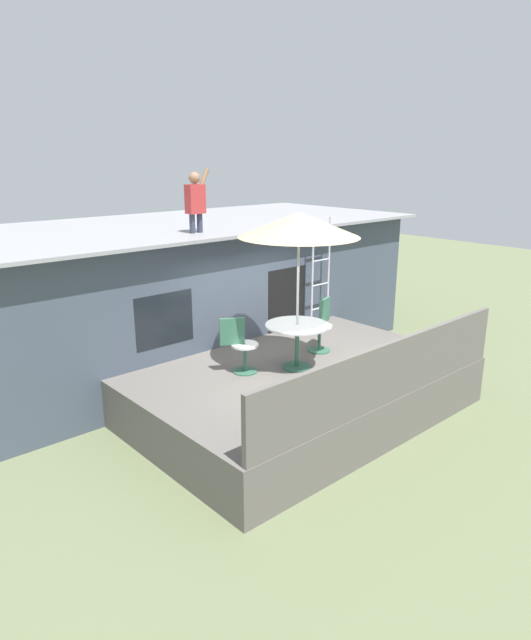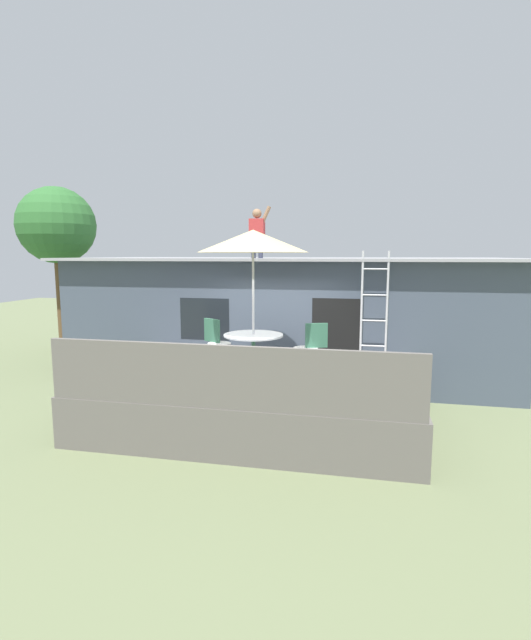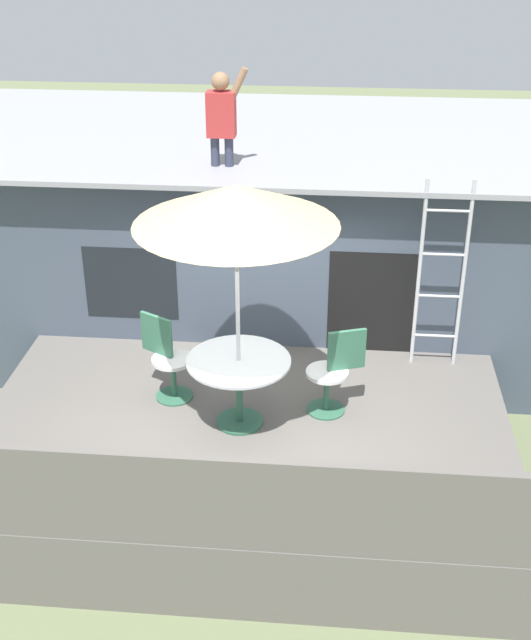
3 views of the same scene
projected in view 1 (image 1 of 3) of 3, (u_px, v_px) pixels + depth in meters
The scene contains 10 objects.
ground_plane at pixel (296, 410), 9.40m from camera, with size 40.00×40.00×0.00m, color #66704C.
house at pixel (176, 291), 11.57m from camera, with size 10.50×4.50×2.85m.
deck at pixel (296, 388), 9.29m from camera, with size 5.44×3.79×0.80m, color #605B56.
deck_railing at pixel (390, 372), 7.73m from camera, with size 5.34×0.08×0.90m, color #605B56.
patio_table at pixel (297, 334), 8.95m from camera, with size 1.04×1.04×0.74m.
patio_umbrella at pixel (299, 225), 8.44m from camera, with size 1.90×1.90×2.54m.
step_ladder at pixel (321, 272), 11.13m from camera, with size 0.52×0.04×2.20m.
person_figure at pixel (196, 198), 9.62m from camera, with size 0.47×0.20×1.11m.
patio_chair_left at pixel (240, 345), 8.79m from camera, with size 0.58×0.44×0.92m.
patio_chair_right at pixel (321, 325), 9.82m from camera, with size 0.60×0.44×0.92m.
Camera 1 is at (-6.10, -6.05, 4.16)m, focal length 30.93 mm.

